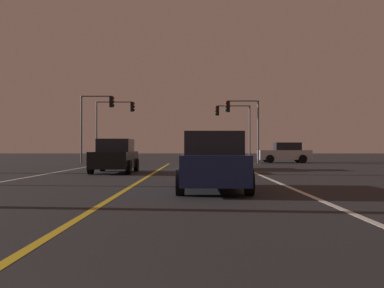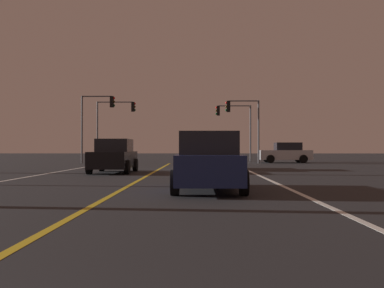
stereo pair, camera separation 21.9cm
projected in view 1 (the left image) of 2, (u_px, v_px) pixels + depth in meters
The scene contains 10 objects.
lane_edge_right at pixel (284, 185), 14.69m from camera, with size 0.16×40.92×0.01m, color silver.
lane_center_divider at pixel (134, 185), 14.73m from camera, with size 0.16×40.92×0.01m, color gold.
car_crossing_side at pixel (285, 153), 36.96m from camera, with size 4.30×2.02×1.70m.
car_lead_same_lane at pixel (213, 163), 12.75m from camera, with size 2.02×4.30×1.70m.
car_oncoming at pixel (115, 156), 22.13m from camera, with size 2.02×4.30×1.70m.
car_ahead_far at pixel (209, 155), 25.38m from camera, with size 2.02×4.30×1.70m.
traffic_light_near_right at pixel (242, 117), 35.68m from camera, with size 2.77×0.36×5.12m.
traffic_light_near_left at pixel (97, 113), 35.76m from camera, with size 2.78×0.36×5.51m.
traffic_light_far_right at pixel (233, 119), 41.18m from camera, with size 3.34×0.36×5.25m.
traffic_light_far_left at pixel (115, 117), 41.26m from camera, with size 3.69×0.36×5.62m.
Camera 1 is at (2.05, -0.27, 1.25)m, focal length 41.15 mm.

